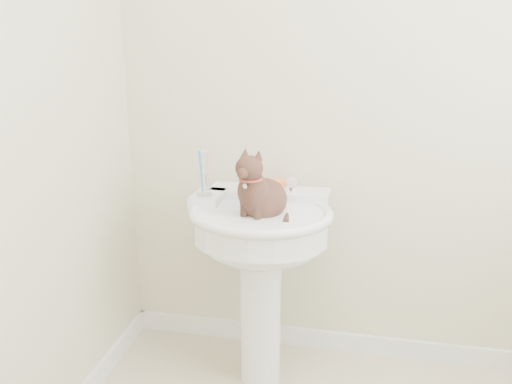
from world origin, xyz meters
The scene contains 7 objects.
wall_back centered at (0.00, 1.10, 1.25)m, with size 2.20×0.00×2.50m, color beige, non-canonical shape.
baseboard_back centered at (0.00, 1.09, 0.04)m, with size 2.20×0.02×0.09m, color white.
pedestal_sink centered at (-0.43, 0.81, 0.63)m, with size 0.58×0.57×0.80m.
faucet centered at (-0.43, 0.95, 0.84)m, with size 0.28×0.12×0.14m.
soap_bar centered at (-0.41, 1.03, 0.82)m, with size 0.09×0.06×0.03m, color orange.
toothbrush_cup centered at (-0.67, 0.84, 0.85)m, with size 0.07×0.07×0.18m.
cat centered at (-0.42, 0.79, 0.84)m, with size 0.20×0.26×0.38m.
Camera 1 is at (-0.04, -1.17, 1.47)m, focal length 38.00 mm.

